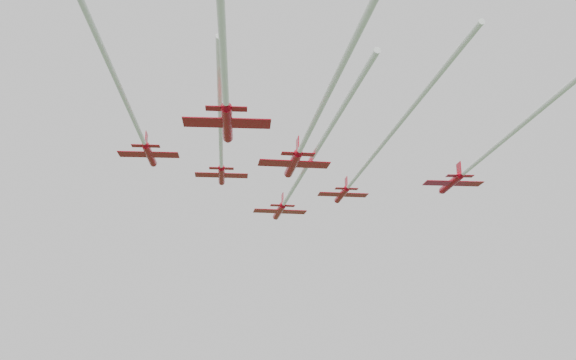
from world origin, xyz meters
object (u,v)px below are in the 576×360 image
(jet_lead, at_px, (296,184))
(jet_row2_right, at_px, (366,165))
(jet_row4_left, at_px, (224,66))
(jet_row2_left, at_px, (221,151))
(jet_row3_left, at_px, (130,110))
(jet_row3_mid, at_px, (309,131))
(jet_row3_right, at_px, (504,140))

(jet_lead, xyz_separation_m, jet_row2_right, (12.59, -7.19, -0.20))
(jet_row2_right, xyz_separation_m, jet_row4_left, (-4.66, -38.50, -2.18))
(jet_row2_right, distance_m, jet_row4_left, 38.84)
(jet_row2_left, relative_size, jet_row2_right, 0.83)
(jet_row2_left, distance_m, jet_row3_left, 19.33)
(jet_row3_mid, bearing_deg, jet_row2_right, 51.72)
(jet_lead, relative_size, jet_row2_right, 1.13)
(jet_lead, bearing_deg, jet_row3_left, -131.13)
(jet_row2_right, height_order, jet_row3_mid, jet_row3_mid)
(jet_row2_left, height_order, jet_row2_right, jet_row2_left)
(jet_row3_mid, bearing_deg, jet_row2_left, 124.58)
(jet_row3_left, bearing_deg, jet_lead, 53.86)
(jet_row3_right, height_order, jet_row4_left, jet_row3_right)
(jet_row3_mid, distance_m, jet_row4_left, 22.33)
(jet_row3_left, height_order, jet_row3_right, jet_row3_left)
(jet_row2_right, xyz_separation_m, jet_row3_right, (18.20, -10.21, -1.82))
(jet_row3_mid, relative_size, jet_row3_right, 0.84)
(jet_lead, xyz_separation_m, jet_row2_left, (-6.05, -14.99, 1.23))
(jet_row4_left, bearing_deg, jet_row3_right, 28.81)
(jet_row2_left, xyz_separation_m, jet_row3_left, (-2.56, -19.12, -1.10))
(jet_row2_right, bearing_deg, jet_lead, 124.88)
(jet_row3_left, relative_size, jet_row3_mid, 1.06)
(jet_row2_left, distance_m, jet_row3_right, 37.07)
(jet_lead, bearing_deg, jet_row4_left, -107.12)
(jet_row3_mid, height_order, jet_row3_right, jet_row3_mid)
(jet_row3_mid, height_order, jet_row4_left, jet_row3_mid)
(jet_row2_left, height_order, jet_row3_mid, jet_row2_left)
(jet_row2_left, bearing_deg, jet_row4_left, -89.00)
(jet_lead, distance_m, jet_row2_right, 14.50)
(jet_row3_left, bearing_deg, jet_row3_right, 1.02)
(jet_lead, xyz_separation_m, jet_row3_right, (30.79, -17.40, -2.03))
(jet_row2_right, bearing_deg, jet_row3_left, -153.61)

